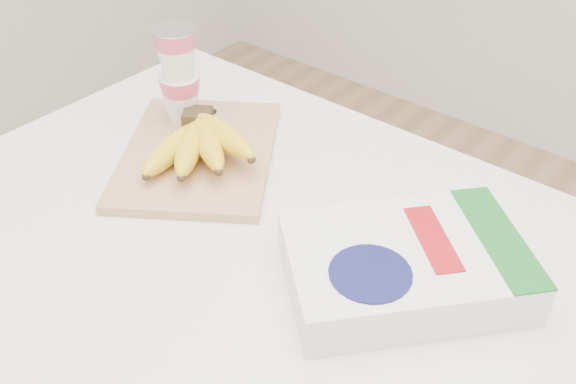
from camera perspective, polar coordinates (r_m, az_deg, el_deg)
The scene contains 4 objects.
cutting_board at distance 1.10m, azimuth -7.96°, elevation 3.40°, with size 0.25×0.34×0.02m, color tan.
bananas at distance 1.06m, azimuth -7.96°, elevation 4.40°, with size 0.21×0.21×0.07m.
yogurt_stack at distance 1.13m, azimuth -9.70°, elevation 10.39°, with size 0.08×0.08×0.18m.
cereal_box at distance 0.85m, azimuth 10.37°, elevation -6.46°, with size 0.35×0.36×0.07m.
Camera 1 is at (0.40, -0.49, 1.54)m, focal length 40.00 mm.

